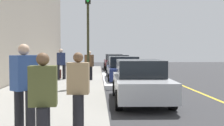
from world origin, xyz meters
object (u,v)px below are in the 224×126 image
Objects in this scene: parked_car_silver at (140,81)px; pedestrian_tan_coat at (78,89)px; pedestrian_olive_coat at (43,99)px; rolling_suitcase at (59,74)px; pedestrian_blue_coat at (24,85)px; pedestrian_navy_coat at (61,63)px; parked_car_maroon at (114,62)px; parked_car_black at (118,64)px; parked_car_navy at (123,69)px; pedestrian_brown_coat at (89,65)px; traffic_light_pole at (88,21)px.

parked_car_silver is 2.67× the size of pedestrian_tan_coat.
pedestrian_olive_coat is 1.84× the size of rolling_suitcase.
pedestrian_blue_coat reaches higher than rolling_suitcase.
pedestrian_navy_coat is 10.54m from pedestrian_blue_coat.
pedestrian_tan_coat reaches higher than parked_car_maroon.
pedestrian_navy_coat reaches higher than pedestrian_tan_coat.
pedestrian_navy_coat is at bearing -150.40° from parked_car_silver.
parked_car_black and parked_car_navy have the same top height.
pedestrian_blue_coat is (10.10, -3.02, 0.37)m from parked_car_navy.
pedestrian_olive_coat is at bearing -2.00° from pedestrian_brown_coat.
parked_car_black is at bearing 179.67° from parked_car_silver.
parked_car_navy is 3.71m from pedestrian_navy_coat.
pedestrian_tan_coat is (9.94, 0.10, -0.02)m from pedestrian_brown_coat.
pedestrian_tan_coat is at bearing 0.55° from traffic_light_pole.
pedestrian_brown_coat reaches higher than parked_car_black.
parked_car_navy is 2.42× the size of pedestrian_blue_coat.
traffic_light_pole is at bearing 28.78° from rolling_suitcase.
traffic_light_pole is at bearing 0.68° from pedestrian_brown_coat.
parked_car_navy is 10.33m from pedestrian_tan_coat.
parked_car_maroon is 17.83m from parked_car_silver.
pedestrian_brown_coat is at bearing 173.98° from pedestrian_blue_coat.
pedestrian_brown_coat is 2.30m from rolling_suitcase.
pedestrian_brown_coat is at bearing 69.30° from pedestrian_navy_coat.
parked_car_navy is 2.68× the size of pedestrian_tan_coat.
pedestrian_blue_coat is at bearing -153.25° from pedestrian_olive_coat.
traffic_light_pole is at bearing 177.32° from pedestrian_olive_coat.
pedestrian_blue_coat is at bearing -16.66° from parked_car_navy.
parked_car_silver is 4.89× the size of rolling_suitcase.
parked_car_silver is 5.81m from pedestrian_olive_coat.
parked_car_maroon is at bearing 161.55° from pedestrian_navy_coat.
traffic_light_pole reaches higher than parked_car_navy.
pedestrian_tan_coat is 1.15m from pedestrian_blue_coat.
pedestrian_tan_coat is 1.00× the size of pedestrian_olive_coat.
parked_car_black is 9.14m from traffic_light_pole.
traffic_light_pole is (-7.61, 1.07, 2.16)m from pedestrian_blue_coat.
parked_car_maroon is at bearing -179.77° from parked_car_black.
pedestrian_blue_coat is 11.12m from rolling_suitcase.
parked_car_maroon is 5.01× the size of rolling_suitcase.
parked_car_silver is at bearing -0.15° from parked_car_maroon.
traffic_light_pole reaches higher than pedestrian_brown_coat.
traffic_light_pole is (-8.90, 0.42, 2.26)m from pedestrian_olive_coat.
parked_car_navy is at bearing -1.14° from parked_car_black.
rolling_suitcase is at bearing -175.70° from pedestrian_blue_coat.
parked_car_silver is (12.16, -0.07, 0.00)m from parked_car_black.
pedestrian_navy_coat reaches higher than parked_car_maroon.
pedestrian_blue_coat is 7.98m from traffic_light_pole.
parked_car_navy is 4.91× the size of rolling_suitcase.
traffic_light_pole is 4.88m from rolling_suitcase.
pedestrian_blue_coat is 0.39× the size of traffic_light_pole.
parked_car_navy reaches higher than rolling_suitcase.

